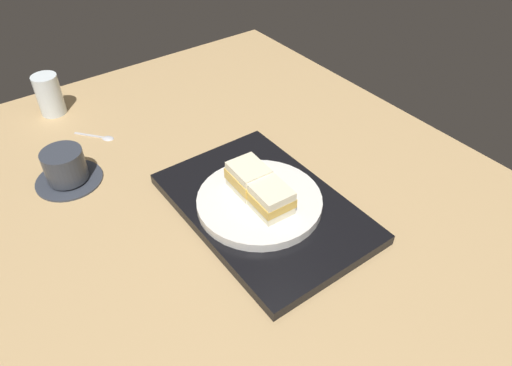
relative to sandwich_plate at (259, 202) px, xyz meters
The scene contains 8 objects.
ground_plane 4.80cm from the sandwich_plate, 36.29° to the right, with size 140.00×100.00×3.00cm, color tan.
serving_tray 2.22cm from the sandwich_plate, 92.85° to the right, with size 40.77×26.97×2.10cm, color black.
sandwich_plate is the anchor object (origin of this frame).
sandwich_near 4.82cm from the sandwich_plate, behind, with size 7.54×6.56×4.95cm.
sandwich_far 4.94cm from the sandwich_plate, ahead, with size 7.89×6.54×5.27cm.
coffee_cup 40.42cm from the sandwich_plate, 39.67° to the left, with size 13.48×13.48×7.30cm.
drinking_glass 62.33cm from the sandwich_plate, 18.37° to the left, with size 6.02×6.02×10.00cm, color silver.
teaspoon 44.09cm from the sandwich_plate, 19.00° to the left, with size 8.51×7.30×0.80cm.
Camera 1 is at (-53.51, 40.03, 62.97)cm, focal length 33.26 mm.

